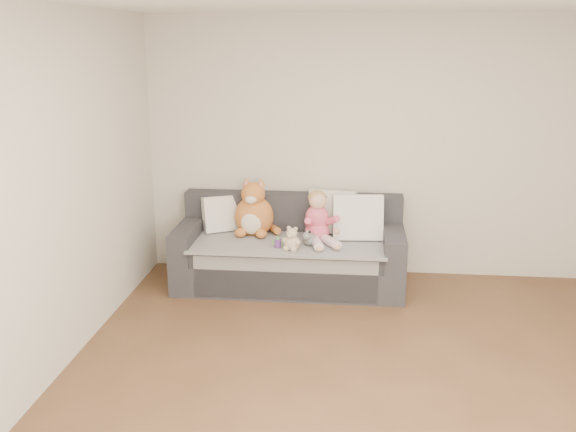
{
  "coord_description": "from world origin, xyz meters",
  "views": [
    {
      "loc": [
        -0.16,
        -3.89,
        2.37
      ],
      "look_at": [
        -0.76,
        1.87,
        0.75
      ],
      "focal_mm": 40.0,
      "sensor_mm": 36.0,
      "label": 1
    }
  ],
  "objects_px": {
    "teddy_bear": "(292,241)",
    "sippy_cup": "(278,241)",
    "sofa": "(290,254)",
    "plush_cat": "(254,213)",
    "toddler": "(318,220)"
  },
  "relations": [
    {
      "from": "toddler",
      "to": "teddy_bear",
      "type": "relative_size",
      "value": 2.2
    },
    {
      "from": "sofa",
      "to": "sippy_cup",
      "type": "xyz_separation_m",
      "value": [
        -0.09,
        -0.3,
        0.22
      ]
    },
    {
      "from": "plush_cat",
      "to": "sippy_cup",
      "type": "distance_m",
      "value": 0.52
    },
    {
      "from": "teddy_bear",
      "to": "sippy_cup",
      "type": "xyz_separation_m",
      "value": [
        -0.14,
        0.07,
        -0.04
      ]
    },
    {
      "from": "teddy_bear",
      "to": "sippy_cup",
      "type": "distance_m",
      "value": 0.16
    },
    {
      "from": "sofa",
      "to": "teddy_bear",
      "type": "height_order",
      "value": "sofa"
    },
    {
      "from": "teddy_bear",
      "to": "sippy_cup",
      "type": "height_order",
      "value": "teddy_bear"
    },
    {
      "from": "sofa",
      "to": "teddy_bear",
      "type": "distance_m",
      "value": 0.45
    },
    {
      "from": "sippy_cup",
      "to": "teddy_bear",
      "type": "bearing_deg",
      "value": -28.12
    },
    {
      "from": "sofa",
      "to": "plush_cat",
      "type": "bearing_deg",
      "value": 163.82
    },
    {
      "from": "sofa",
      "to": "toddler",
      "type": "height_order",
      "value": "toddler"
    },
    {
      "from": "plush_cat",
      "to": "teddy_bear",
      "type": "relative_size",
      "value": 2.57
    },
    {
      "from": "sofa",
      "to": "plush_cat",
      "type": "relative_size",
      "value": 3.7
    },
    {
      "from": "plush_cat",
      "to": "sippy_cup",
      "type": "relative_size",
      "value": 5.47
    },
    {
      "from": "sofa",
      "to": "sippy_cup",
      "type": "distance_m",
      "value": 0.38
    }
  ]
}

